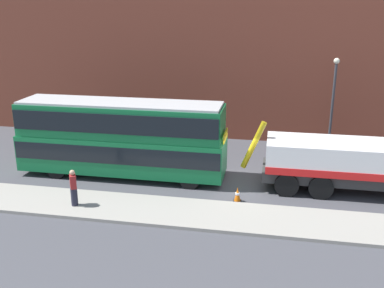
# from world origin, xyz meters

# --- Properties ---
(ground_plane) EXTENTS (120.00, 120.00, 0.00)m
(ground_plane) POSITION_xyz_m (0.00, 0.00, 0.00)
(ground_plane) COLOR #424247
(near_kerb) EXTENTS (60.00, 2.80, 0.15)m
(near_kerb) POSITION_xyz_m (0.00, -4.20, 0.07)
(near_kerb) COLOR gray
(near_kerb) RESTS_ON ground_plane
(building_facade) EXTENTS (60.00, 1.50, 16.00)m
(building_facade) POSITION_xyz_m (0.00, 8.08, 8.07)
(building_facade) COLOR brown
(building_facade) RESTS_ON ground_plane
(recovery_tow_truck) EXTENTS (10.15, 2.68, 3.67)m
(recovery_tow_truck) POSITION_xyz_m (5.95, -0.25, 1.76)
(recovery_tow_truck) COLOR #2D2D2D
(recovery_tow_truck) RESTS_ON ground_plane
(double_decker_bus) EXTENTS (11.06, 2.59, 4.06)m
(double_decker_bus) POSITION_xyz_m (-6.47, -0.25, 2.23)
(double_decker_bus) COLOR #146B38
(double_decker_bus) RESTS_ON ground_plane
(pedestrian_onlooker) EXTENTS (0.43, 0.48, 1.71)m
(pedestrian_onlooker) POSITION_xyz_m (-7.27, -4.52, 0.99)
(pedestrian_onlooker) COLOR #232333
(pedestrian_onlooker) RESTS_ON near_kerb
(traffic_cone_near_bus) EXTENTS (0.36, 0.36, 0.72)m
(traffic_cone_near_bus) POSITION_xyz_m (-0.08, -2.42, 0.34)
(traffic_cone_near_bus) COLOR orange
(traffic_cone_near_bus) RESTS_ON ground_plane
(street_lamp) EXTENTS (0.36, 0.36, 5.83)m
(street_lamp) POSITION_xyz_m (4.84, 5.89, 3.47)
(street_lamp) COLOR #38383D
(street_lamp) RESTS_ON ground_plane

